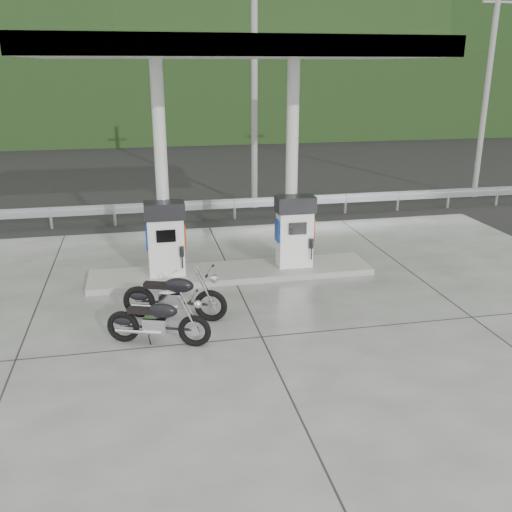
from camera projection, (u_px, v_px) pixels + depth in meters
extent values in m
plane|color=black|center=(252.00, 317.00, 11.97)|extent=(160.00, 160.00, 0.00)
cube|color=slate|center=(252.00, 316.00, 11.96)|extent=(18.00, 14.00, 0.02)
cube|color=#99958E|center=(232.00, 272.00, 14.26)|extent=(7.00, 1.40, 0.15)
cylinder|color=white|center=(161.00, 170.00, 13.50)|extent=(0.30, 0.30, 5.00)
cylinder|color=white|center=(292.00, 165.00, 14.12)|extent=(0.30, 0.30, 5.00)
cube|color=white|center=(229.00, 48.00, 12.58)|extent=(8.50, 5.00, 0.40)
cube|color=black|center=(195.00, 198.00, 22.64)|extent=(60.00, 7.00, 0.01)
cylinder|color=gray|center=(254.00, 96.00, 19.90)|extent=(0.22, 0.22, 8.00)
cylinder|color=gray|center=(486.00, 94.00, 21.63)|extent=(0.22, 0.22, 8.00)
cube|color=black|center=(166.00, 97.00, 38.87)|extent=(80.00, 6.00, 6.00)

